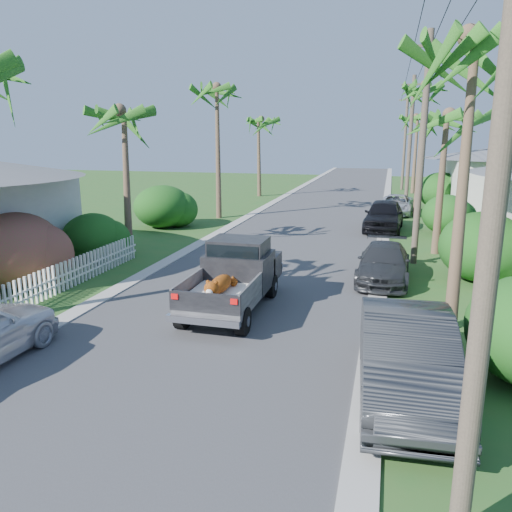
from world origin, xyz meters
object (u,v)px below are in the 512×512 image
(palm_r_b, at_px, (447,115))
(palm_l_b, at_px, (122,111))
(utility_pole_b, at_px, (422,149))
(palm_l_c, at_px, (217,88))
(palm_r_d, at_px, (418,117))
(parked_car_rn, at_px, (407,357))
(palm_l_d, at_px, (259,120))
(pickup_truck, at_px, (236,274))
(utility_pole_a, at_px, (497,185))
(utility_pole_d, at_px, (405,141))
(parked_car_rf, at_px, (384,215))
(palm_r_a, at_px, (477,38))
(utility_pole_c, at_px, (410,144))
(parked_car_rm, at_px, (384,263))
(palm_r_c, at_px, (425,86))
(parked_car_rd, at_px, (396,205))

(palm_r_b, bearing_deg, palm_l_b, -167.38)
(utility_pole_b, bearing_deg, palm_l_c, 142.19)
(palm_l_c, bearing_deg, utility_pole_b, -37.81)
(palm_r_d, relative_size, utility_pole_b, 0.89)
(parked_car_rn, bearing_deg, palm_l_c, 114.79)
(parked_car_rn, height_order, palm_l_d, palm_l_d)
(pickup_truck, height_order, utility_pole_a, utility_pole_a)
(parked_car_rn, xyz_separation_m, utility_pole_d, (0.60, 41.32, 3.76))
(pickup_truck, relative_size, parked_car_rf, 1.04)
(pickup_truck, distance_m, utility_pole_b, 9.54)
(palm_r_a, bearing_deg, parked_car_rf, 98.19)
(utility_pole_a, bearing_deg, pickup_truck, 124.27)
(palm_l_c, bearing_deg, utility_pole_d, 61.08)
(parked_car_rn, height_order, utility_pole_c, utility_pole_c)
(pickup_truck, height_order, parked_car_rn, pickup_truck)
(utility_pole_c, distance_m, utility_pole_d, 15.00)
(palm_l_b, distance_m, palm_l_d, 22.00)
(palm_r_a, bearing_deg, parked_car_rm, 114.75)
(palm_l_d, bearing_deg, utility_pole_d, 36.64)
(palm_l_b, height_order, utility_pole_c, utility_pole_c)
(palm_l_d, height_order, palm_r_b, palm_l_d)
(parked_car_rf, xyz_separation_m, palm_l_c, (-10.25, 1.77, 7.07))
(pickup_truck, bearing_deg, palm_r_b, 53.88)
(palm_r_b, distance_m, utility_pole_b, 2.61)
(parked_car_rn, relative_size, palm_l_c, 0.56)
(parked_car_rf, xyz_separation_m, utility_pole_a, (1.35, -22.23, 3.76))
(palm_l_c, height_order, palm_l_d, palm_l_c)
(palm_l_c, height_order, utility_pole_a, palm_l_c)
(pickup_truck, relative_size, parked_car_rn, 1.00)
(palm_l_d, height_order, utility_pole_b, utility_pole_b)
(palm_l_b, distance_m, palm_l_c, 10.19)
(palm_r_c, bearing_deg, utility_pole_d, 92.02)
(palm_l_b, bearing_deg, palm_l_d, 89.22)
(palm_l_d, xyz_separation_m, palm_r_b, (13.10, -19.00, -0.49))
(parked_car_rn, height_order, utility_pole_b, utility_pole_b)
(palm_l_d, distance_m, palm_r_d, 14.32)
(pickup_truck, height_order, palm_l_d, palm_l_d)
(palm_l_b, bearing_deg, utility_pole_d, 68.20)
(parked_car_rn, distance_m, parked_car_rd, 24.86)
(palm_r_c, xyz_separation_m, utility_pole_d, (-0.60, 17.00, -3.51))
(parked_car_rd, relative_size, utility_pole_d, 0.51)
(parked_car_rm, height_order, palm_r_b, palm_r_b)
(utility_pole_c, bearing_deg, parked_car_rm, -93.75)
(palm_l_c, height_order, palm_r_c, palm_r_c)
(pickup_truck, xyz_separation_m, palm_r_b, (6.51, 8.92, 4.94))
(parked_car_rm, xyz_separation_m, palm_r_a, (1.87, -4.07, 6.78))
(palm_r_d, relative_size, utility_pole_c, 0.89)
(parked_car_rf, bearing_deg, palm_r_a, -78.53)
(utility_pole_a, bearing_deg, palm_r_a, 85.00)
(utility_pole_a, xyz_separation_m, utility_pole_c, (0.00, 30.00, 0.00))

